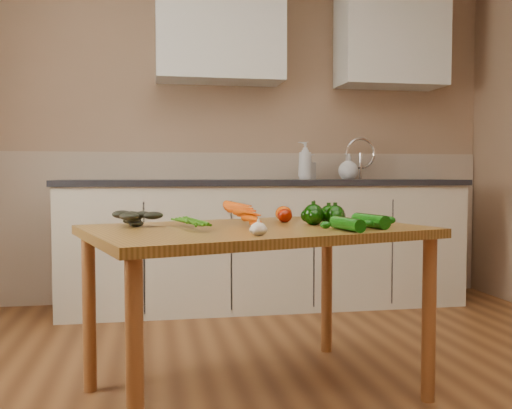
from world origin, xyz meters
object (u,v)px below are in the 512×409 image
at_px(leafy_greens, 138,215).
at_px(zucchini_a, 370,221).
at_px(table, 255,246).
at_px(carrot_bunch, 229,219).
at_px(tomato_b, 284,214).
at_px(soap_bottle_c, 348,167).
at_px(pepper_c, 335,215).
at_px(tomato_c, 314,214).
at_px(pepper_b, 329,215).
at_px(tomato_a, 285,216).
at_px(zucchini_b, 347,224).
at_px(pepper_a, 313,215).
at_px(garlic_bulb, 258,229).
at_px(soap_bottle_b, 309,167).
at_px(soap_bottle_a, 305,161).

xyz_separation_m(leafy_greens, zucchini_a, (0.94, -0.25, -0.02)).
distance_m(table, leafy_greens, 0.51).
bearing_deg(carrot_bunch, tomato_b, 21.87).
bearing_deg(tomato_b, soap_bottle_c, 59.98).
bearing_deg(pepper_c, tomato_c, 102.41).
distance_m(pepper_b, tomato_b, 0.24).
height_order(tomato_a, zucchini_b, tomato_a).
bearing_deg(pepper_a, tomato_c, 72.99).
distance_m(garlic_bulb, tomato_b, 0.65).
bearing_deg(tomato_b, pepper_a, -71.17).
distance_m(pepper_b, tomato_a, 0.20).
height_order(soap_bottle_c, garlic_bulb, soap_bottle_c).
bearing_deg(zucchini_a, pepper_b, 115.49).
xyz_separation_m(soap_bottle_b, leafy_greens, (-1.21, -1.66, -0.23)).
xyz_separation_m(table, pepper_a, (0.26, 0.03, 0.12)).
xyz_separation_m(soap_bottle_c, zucchini_a, (-0.55, -1.82, -0.25)).
distance_m(leafy_greens, garlic_bulb, 0.63).
xyz_separation_m(garlic_bulb, tomato_a, (0.22, 0.54, 0.01)).
bearing_deg(garlic_bulb, tomato_b, 68.90).
distance_m(tomato_b, tomato_c, 0.14).
relative_size(soap_bottle_a, soap_bottle_b, 1.47).
bearing_deg(pepper_b, tomato_a, 150.15).
height_order(pepper_a, tomato_a, pepper_a).
relative_size(tomato_c, zucchini_b, 0.40).
relative_size(pepper_c, tomato_b, 1.09).
bearing_deg(tomato_c, carrot_bunch, -156.84).
xyz_separation_m(soap_bottle_a, zucchini_b, (-0.37, -1.95, -0.29)).
height_order(pepper_c, tomato_a, pepper_c).
xyz_separation_m(soap_bottle_a, carrot_bunch, (-0.79, -1.68, -0.29)).
bearing_deg(zucchini_a, tomato_a, 131.07).
distance_m(soap_bottle_c, tomato_b, 1.67).
xyz_separation_m(leafy_greens, pepper_c, (0.84, -0.09, -0.01)).
bearing_deg(pepper_a, table, -172.70).
bearing_deg(soap_bottle_b, pepper_c, -153.41).
distance_m(soap_bottle_a, garlic_bulb, 2.21).
bearing_deg(soap_bottle_c, soap_bottle_a, -103.81).
relative_size(garlic_bulb, tomato_c, 0.75).
xyz_separation_m(soap_bottle_c, pepper_a, (-0.75, -1.66, -0.23)).
distance_m(table, garlic_bulb, 0.37).
distance_m(leafy_greens, tomato_a, 0.66).
distance_m(pepper_a, tomato_c, 0.19).
bearing_deg(soap_bottle_c, zucchini_b, -30.18).
xyz_separation_m(soap_bottle_b, zucchini_a, (-0.27, -1.90, -0.25)).
xyz_separation_m(carrot_bunch, garlic_bulb, (0.06, -0.38, -0.01)).
height_order(soap_bottle_b, tomato_b, soap_bottle_b).
bearing_deg(pepper_b, zucchini_a, -64.51).
distance_m(garlic_bulb, pepper_b, 0.59).
distance_m(table, tomato_b, 0.34).
relative_size(table, pepper_a, 16.95).
bearing_deg(leafy_greens, soap_bottle_a, 53.87).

